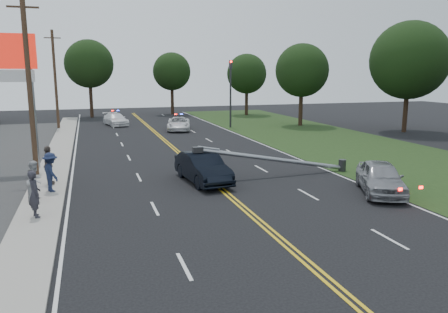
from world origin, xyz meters
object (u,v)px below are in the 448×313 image
object	(u,v)px
bystander_c	(51,172)
bystander_d	(48,165)
fallen_streetlight	(283,160)
crashed_sedan	(203,168)
waiting_sedan	(380,178)
bystander_a	(35,194)
emergency_b	(116,119)
emergency_a	(179,124)
utility_pole_mid	(29,86)
utility_pole_far	(55,80)
traffic_signal	(231,88)
bystander_b	(35,180)
pylon_sign	(8,69)

from	to	relation	value
bystander_c	bystander_d	distance (m)	1.53
fallen_streetlight	crashed_sedan	bearing A→B (deg)	-178.54
waiting_sedan	bystander_d	world-z (taller)	bystander_d
bystander_a	fallen_streetlight	bearing A→B (deg)	-91.41
fallen_streetlight	emergency_b	xyz separation A→B (m)	(-7.50, 27.60, -0.24)
waiting_sedan	emergency_a	size ratio (longest dim) A/B	0.95
emergency_a	bystander_a	world-z (taller)	bystander_a
fallen_streetlight	bystander_a	bearing A→B (deg)	-162.40
crashed_sedan	emergency_b	size ratio (longest dim) A/B	1.04
utility_pole_mid	emergency_a	size ratio (longest dim) A/B	2.07
fallen_streetlight	bystander_c	size ratio (longest dim) A/B	4.89
emergency_a	bystander_d	world-z (taller)	bystander_d
crashed_sedan	emergency_a	xyz separation A→B (m)	(3.06, 21.41, -0.13)
bystander_c	fallen_streetlight	bearing A→B (deg)	-113.52
bystander_a	utility_pole_far	bearing A→B (deg)	-17.55
utility_pole_far	emergency_a	distance (m)	13.39
utility_pole_mid	bystander_d	distance (m)	4.84
traffic_signal	crashed_sedan	xyz separation A→B (m)	(-8.83, -22.12, -3.41)
waiting_sedan	bystander_a	bearing A→B (deg)	-158.20
waiting_sedan	emergency_a	distance (m)	26.51
traffic_signal	bystander_c	xyz separation A→B (m)	(-16.39, -22.14, -3.13)
bystander_a	bystander_d	bearing A→B (deg)	-20.27
emergency_b	bystander_b	world-z (taller)	bystander_b
fallen_streetlight	waiting_sedan	xyz separation A→B (m)	(2.98, -4.80, -0.14)
fallen_streetlight	utility_pole_mid	size ratio (longest dim) A/B	0.94
traffic_signal	bystander_d	distance (m)	26.67
utility_pole_far	emergency_a	world-z (taller)	utility_pole_far
pylon_sign	bystander_a	bearing A→B (deg)	-78.32
pylon_sign	emergency_a	world-z (taller)	pylon_sign
utility_pole_mid	waiting_sedan	size ratio (longest dim) A/B	2.18
fallen_streetlight	bystander_a	xyz separation A→B (m)	(-12.62, -4.00, 0.15)
waiting_sedan	bystander_c	xyz separation A→B (m)	(-15.26, 4.66, 0.30)
utility_pole_mid	emergency_b	distance (m)	24.72
traffic_signal	bystander_b	size ratio (longest dim) A/B	3.89
pylon_sign	traffic_signal	size ratio (longest dim) A/B	1.13
waiting_sedan	bystander_c	size ratio (longest dim) A/B	2.40
waiting_sedan	bystander_c	distance (m)	15.96
bystander_a	utility_pole_mid	bearing A→B (deg)	-13.54
traffic_signal	emergency_b	world-z (taller)	traffic_signal
fallen_streetlight	bystander_b	distance (m)	12.95
emergency_b	crashed_sedan	bearing A→B (deg)	-97.40
bystander_b	bystander_d	size ratio (longest dim) A/B	0.90
bystander_d	waiting_sedan	bearing A→B (deg)	-113.74
bystander_a	bystander_d	xyz separation A→B (m)	(0.12, 5.37, 0.05)
fallen_streetlight	utility_pole_far	bearing A→B (deg)	117.24
crashed_sedan	bystander_c	world-z (taller)	bystander_c
emergency_b	bystander_b	size ratio (longest dim) A/B	2.58
utility_pole_far	bystander_d	distance (m)	24.96
utility_pole_mid	bystander_b	world-z (taller)	utility_pole_mid
pylon_sign	emergency_b	size ratio (longest dim) A/B	1.71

